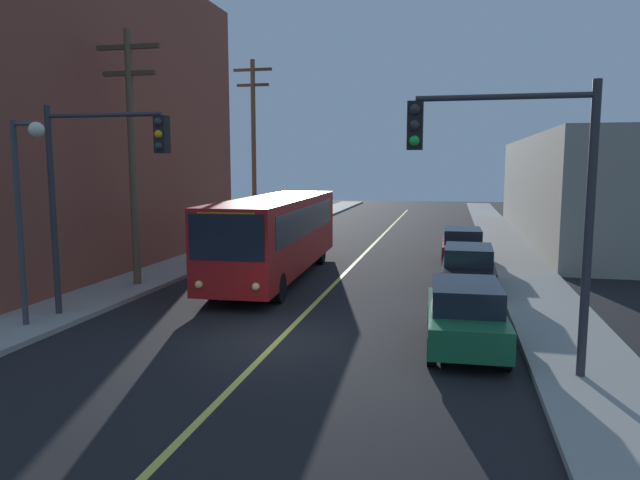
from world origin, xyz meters
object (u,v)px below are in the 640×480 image
Objects in this scene: city_bus at (277,232)px; street_lamp_left at (25,193)px; utility_pole_near at (132,146)px; traffic_signal_right_corner at (511,174)px; parked_car_red at (462,246)px; parked_car_black at (468,268)px; utility_pole_mid at (254,140)px; traffic_signal_left_corner at (99,171)px; parked_car_green at (465,314)px.

city_bus is 2.22× the size of street_lamp_left.
utility_pole_near is 14.03m from traffic_signal_right_corner.
street_lamp_left is (-4.34, -8.69, 1.92)m from city_bus.
parked_car_red is at bearing 49.63° from street_lamp_left.
traffic_signal_right_corner is at bearing -86.55° from parked_car_black.
utility_pole_mid reaches higher than traffic_signal_left_corner.
utility_pole_mid is (-12.53, 13.15, 5.13)m from parked_car_black.
traffic_signal_right_corner is (13.05, -21.77, -1.67)m from utility_pole_mid.
street_lamp_left is at bearing 175.94° from traffic_signal_right_corner.
utility_pole_near reaches higher than traffic_signal_right_corner.
utility_pole_near reaches higher than traffic_signal_left_corner.
parked_car_red is 14.82m from utility_pole_near.
parked_car_green is 10.64m from traffic_signal_left_corner.
parked_car_green is 6.73m from parked_car_black.
utility_pole_near is 5.87m from street_lamp_left.
parked_car_black is 12.77m from utility_pole_near.
street_lamp_left is (0.13, -5.70, -1.41)m from utility_pole_near.
street_lamp_left reaches higher than parked_car_green.
city_bus is 9.90m from street_lamp_left.
parked_car_red is 15.27m from utility_pole_mid.
utility_pole_mid reaches higher than parked_car_black.
utility_pole_mid reaches higher than city_bus.
traffic_signal_right_corner is (0.76, -1.89, 3.46)m from parked_car_green.
traffic_signal_left_corner is (-10.06, 0.21, 3.46)m from parked_car_green.
parked_car_green is at bearing -58.26° from utility_pole_mid.
parked_car_green is at bearing 111.85° from traffic_signal_right_corner.
utility_pole_mid is at bearing 112.88° from city_bus.
parked_car_red is 18.16m from street_lamp_left.
parked_car_green is at bearing -47.02° from city_bus.
parked_car_red is at bearing 50.63° from traffic_signal_left_corner.
parked_car_green is 0.81× the size of street_lamp_left.
traffic_signal_left_corner is 11.02m from traffic_signal_right_corner.
utility_pole_near reaches higher than street_lamp_left.
street_lamp_left reaches higher than city_bus.
utility_pole_near is at bearing -170.17° from parked_car_black.
utility_pole_mid reaches higher than utility_pole_near.
parked_car_green is 11.88m from street_lamp_left.
parked_car_red is 0.49× the size of utility_pole_near.
street_lamp_left is at bearing -138.87° from traffic_signal_left_corner.
city_bus is at bearing 33.74° from utility_pole_near.
traffic_signal_right_corner is at bearing -87.52° from parked_car_red.
utility_pole_mid reaches higher than parked_car_red.
parked_car_black is (7.38, -0.93, -0.98)m from city_bus.
parked_car_black is 1.00× the size of parked_car_red.
utility_pole_mid is 1.77× the size of traffic_signal_left_corner.
parked_car_green is (7.14, -7.66, -0.98)m from city_bus.
parked_car_red is 0.74× the size of traffic_signal_right_corner.
city_bus is 7.50m from parked_car_black.
traffic_signal_right_corner is 1.09× the size of street_lamp_left.
parked_car_red is at bearing 89.41° from parked_car_green.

